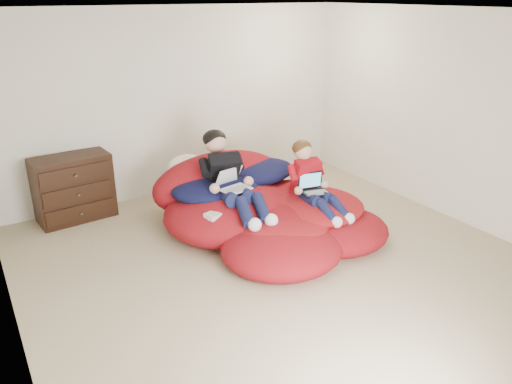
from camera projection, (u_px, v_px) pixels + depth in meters
name	position (u px, v px, depth m)	size (l,w,h in m)	color
room_shell	(280.00, 244.00, 5.16)	(5.10, 5.10, 2.77)	tan
dresser	(74.00, 188.00, 6.13)	(0.94, 0.55, 0.81)	black
beanbag_pile	(262.00, 210.00, 5.89)	(2.30, 2.46, 0.88)	#A3121A
cream_pillow	(186.00, 166.00, 6.25)	(0.46, 0.30, 0.30)	white
older_boy	(229.00, 174.00, 5.68)	(0.46, 1.29, 0.82)	black
younger_boy	(312.00, 179.00, 5.71)	(0.35, 0.96, 0.77)	#B00F1B
laptop_white	(233.00, 183.00, 5.64)	(0.36, 0.40, 0.22)	silver
laptop_black	(313.00, 187.00, 5.73)	(0.34, 0.29, 0.23)	black
power_adapter	(213.00, 216.00, 5.34)	(0.14, 0.14, 0.05)	silver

